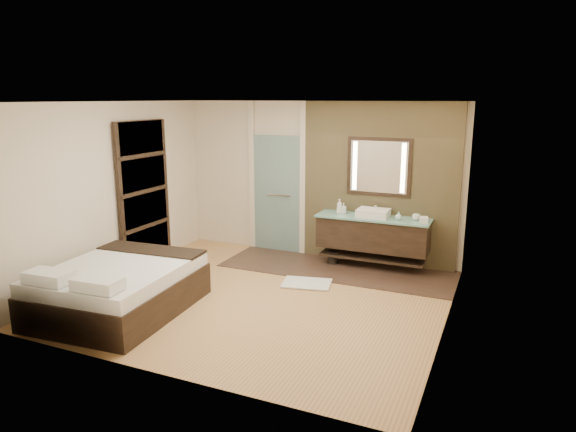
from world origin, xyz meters
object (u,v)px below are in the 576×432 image
at_px(mirror_unit, 379,167).
at_px(vanity, 373,234).
at_px(bed, 119,288).
at_px(waste_bin, 333,257).

bearing_deg(mirror_unit, vanity, -90.00).
height_order(bed, waste_bin, bed).
relative_size(mirror_unit, waste_bin, 4.82).
bearing_deg(waste_bin, mirror_unit, 25.06).
bearing_deg(waste_bin, vanity, 5.92).
height_order(vanity, bed, vanity).
relative_size(vanity, mirror_unit, 1.75).
xyz_separation_m(mirror_unit, bed, (-2.59, -3.31, -1.33)).
relative_size(mirror_unit, bed, 0.50).
xyz_separation_m(vanity, mirror_unit, (0.00, 0.24, 1.07)).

